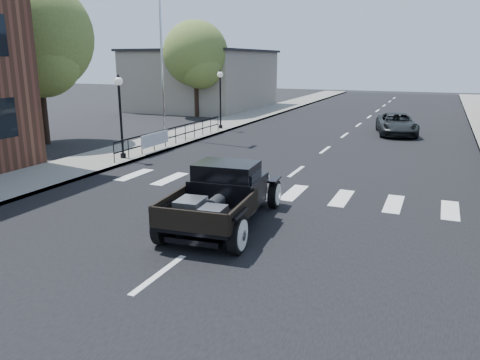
% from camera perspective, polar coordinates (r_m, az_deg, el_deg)
% --- Properties ---
extents(ground, '(120.00, 120.00, 0.00)m').
position_cam_1_polar(ground, '(12.45, -2.33, -5.94)').
color(ground, black).
rests_on(ground, ground).
extents(road, '(14.00, 80.00, 0.02)m').
position_cam_1_polar(road, '(26.38, 11.81, 4.71)').
color(road, black).
rests_on(road, ground).
extents(road_markings, '(12.00, 60.00, 0.06)m').
position_cam_1_polar(road_markings, '(21.58, 9.12, 2.68)').
color(road_markings, silver).
rests_on(road_markings, ground).
extents(sidewalk_left, '(3.00, 80.00, 0.15)m').
position_cam_1_polar(sidewalk_left, '(29.21, -4.82, 6.01)').
color(sidewalk_left, gray).
rests_on(sidewalk_left, ground).
extents(low_building_left, '(10.00, 12.00, 5.00)m').
position_cam_1_polar(low_building_left, '(43.47, -4.48, 11.99)').
color(low_building_left, gray).
rests_on(low_building_left, ground).
extents(railing, '(0.08, 10.00, 1.00)m').
position_cam_1_polar(railing, '(24.23, -7.86, 5.57)').
color(railing, black).
rests_on(railing, sidewalk_left).
extents(banner, '(0.04, 2.20, 0.60)m').
position_cam_1_polar(banner, '(22.55, -10.27, 4.30)').
color(banner, silver).
rests_on(banner, sidewalk_left).
extents(lamp_post_b, '(0.36, 0.36, 3.61)m').
position_cam_1_polar(lamp_post_b, '(20.94, -14.34, 7.48)').
color(lamp_post_b, black).
rests_on(lamp_post_b, sidewalk_left).
extents(lamp_post_c, '(0.36, 0.36, 3.61)m').
position_cam_1_polar(lamp_post_c, '(29.48, -2.41, 9.81)').
color(lamp_post_c, black).
rests_on(lamp_post_c, sidewalk_left).
extents(flagpole, '(0.12, 0.12, 13.10)m').
position_cam_1_polar(flagpole, '(26.75, -9.72, 19.33)').
color(flagpole, silver).
rests_on(flagpole, sidewalk_left).
extents(big_tree_near, '(5.65, 5.65, 8.30)m').
position_cam_1_polar(big_tree_near, '(26.56, -23.31, 12.92)').
color(big_tree_near, '#586C2E').
rests_on(big_tree_near, ground).
extents(big_tree_far, '(4.95, 4.95, 7.27)m').
position_cam_1_polar(big_tree_far, '(36.96, -5.39, 13.31)').
color(big_tree_far, '#586C2E').
rests_on(big_tree_far, ground).
extents(hotrod_pickup, '(2.74, 5.14, 1.72)m').
position_cam_1_polar(hotrod_pickup, '(12.44, -1.96, -1.78)').
color(hotrod_pickup, black).
rests_on(hotrod_pickup, ground).
extents(second_car, '(2.96, 4.88, 1.27)m').
position_cam_1_polar(second_car, '(29.36, 18.55, 6.46)').
color(second_car, black).
rests_on(second_car, ground).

